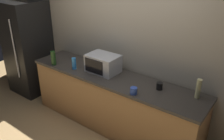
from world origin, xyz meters
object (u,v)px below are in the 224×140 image
object	(u,v)px
refrigerator	(28,48)
bottle_spray_cleaner	(74,63)
mug_blue	(134,91)
microwave	(103,63)
bottle_wine	(53,58)
mug_black	(159,86)
bottle_vinegar	(198,89)

from	to	relation	value
refrigerator	bottle_spray_cleaner	xyz separation A→B (m)	(1.42, -0.15, 0.09)
mug_blue	bottle_spray_cleaner	bearing A→B (deg)	175.67
microwave	bottle_wine	xyz separation A→B (m)	(-0.81, -0.28, -0.02)
microwave	bottle_spray_cleaner	size ratio (longest dim) A/B	2.60
bottle_wine	mug_blue	xyz separation A→B (m)	(1.54, -0.00, -0.07)
bottle_spray_cleaner	mug_black	xyz separation A→B (m)	(1.37, 0.22, -0.04)
refrigerator	bottle_wine	xyz separation A→B (m)	(1.03, -0.23, 0.12)
bottle_wine	microwave	bearing A→B (deg)	19.24
refrigerator	mug_blue	distance (m)	2.59
refrigerator	microwave	bearing A→B (deg)	1.49
microwave	bottle_wine	world-z (taller)	microwave
mug_black	refrigerator	bearing A→B (deg)	-178.61
bottle_spray_cleaner	bottle_wine	distance (m)	0.40
microwave	mug_black	world-z (taller)	microwave
microwave	mug_black	xyz separation A→B (m)	(0.94, 0.02, -0.09)
microwave	refrigerator	bearing A→B (deg)	-178.51
bottle_spray_cleaner	bottle_vinegar	size ratio (longest dim) A/B	0.73
bottle_wine	bottle_spray_cleaner	bearing A→B (deg)	12.15
bottle_wine	mug_black	world-z (taller)	bottle_wine
microwave	mug_blue	world-z (taller)	microwave
microwave	mug_black	bearing A→B (deg)	1.20
bottle_spray_cleaner	bottle_vinegar	xyz separation A→B (m)	(1.84, 0.31, 0.03)
refrigerator	mug_black	bearing A→B (deg)	1.39
bottle_vinegar	mug_black	world-z (taller)	bottle_vinegar
mug_blue	mug_black	size ratio (longest dim) A/B	0.96
bottle_vinegar	refrigerator	bearing A→B (deg)	-177.24
refrigerator	mug_black	world-z (taller)	refrigerator
bottle_vinegar	bottle_wine	distance (m)	2.26
refrigerator	bottle_wine	bearing A→B (deg)	-12.79
refrigerator	mug_blue	size ratio (longest dim) A/B	19.62
bottle_vinegar	mug_black	distance (m)	0.49
microwave	bottle_vinegar	distance (m)	1.42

